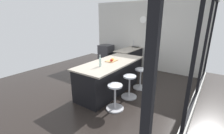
# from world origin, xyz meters

# --- Properties ---
(ground_plane) EXTENTS (7.62, 7.62, 0.00)m
(ground_plane) POSITION_xyz_m (0.00, 0.00, 0.00)
(ground_plane) COLOR black
(window_panel_rear) EXTENTS (5.86, 0.12, 2.83)m
(window_panel_rear) POSITION_xyz_m (-0.00, 2.44, 1.26)
(window_panel_rear) COLOR beige
(window_panel_rear) RESTS_ON ground_plane
(interior_partition_left) EXTENTS (0.15, 4.89, 2.83)m
(interior_partition_left) POSITION_xyz_m (-2.93, -0.00, 1.42)
(interior_partition_left) COLOR beige
(interior_partition_left) RESTS_ON ground_plane
(sink_cabinet) EXTENTS (2.26, 0.60, 1.21)m
(sink_cabinet) POSITION_xyz_m (-2.59, -0.31, 0.47)
(sink_cabinet) COLOR black
(sink_cabinet) RESTS_ON ground_plane
(oven_range) EXTENTS (0.60, 0.61, 0.90)m
(oven_range) POSITION_xyz_m (-2.58, -1.79, 0.45)
(oven_range) COLOR #38383D
(oven_range) RESTS_ON ground_plane
(kitchen_island) EXTENTS (2.31, 1.02, 0.94)m
(kitchen_island) POSITION_xyz_m (-0.12, 0.16, 0.47)
(kitchen_island) COLOR black
(kitchen_island) RESTS_ON ground_plane
(stool_by_window) EXTENTS (0.44, 0.44, 0.65)m
(stool_by_window) POSITION_xyz_m (-0.85, 0.84, 0.31)
(stool_by_window) COLOR #B7B7BC
(stool_by_window) RESTS_ON ground_plane
(stool_middle) EXTENTS (0.44, 0.44, 0.65)m
(stool_middle) POSITION_xyz_m (-0.12, 0.84, 0.31)
(stool_middle) COLOR #B7B7BC
(stool_middle) RESTS_ON ground_plane
(stool_near_camera) EXTENTS (0.44, 0.44, 0.65)m
(stool_near_camera) POSITION_xyz_m (0.61, 0.84, 0.31)
(stool_near_camera) COLOR #B7B7BC
(stool_near_camera) RESTS_ON ground_plane
(cutting_board) EXTENTS (0.36, 0.24, 0.02)m
(cutting_board) POSITION_xyz_m (-0.23, 0.16, 0.95)
(cutting_board) COLOR tan
(cutting_board) RESTS_ON kitchen_island
(apple_red) EXTENTS (0.08, 0.08, 0.08)m
(apple_red) POSITION_xyz_m (-0.13, 0.23, 1.00)
(apple_red) COLOR red
(apple_red) RESTS_ON cutting_board
(apple_yellow) EXTENTS (0.08, 0.08, 0.08)m
(apple_yellow) POSITION_xyz_m (-0.24, 0.19, 1.00)
(apple_yellow) COLOR gold
(apple_yellow) RESTS_ON cutting_board
(water_bottle) EXTENTS (0.06, 0.06, 0.31)m
(water_bottle) POSITION_xyz_m (0.36, 0.21, 1.06)
(water_bottle) COLOR silver
(water_bottle) RESTS_ON kitchen_island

